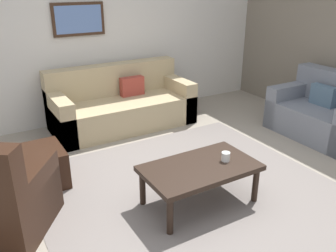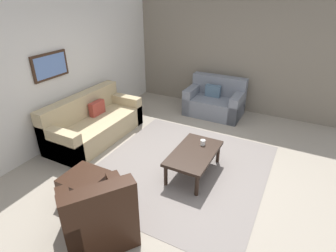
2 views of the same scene
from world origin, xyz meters
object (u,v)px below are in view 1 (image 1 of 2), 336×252
(couch_main, at_px, (120,105))
(couch_loveseat, at_px, (325,115))
(cup, at_px, (226,157))
(framed_artwork, at_px, (79,19))
(ottoman, at_px, (37,168))
(coffee_table, at_px, (200,170))

(couch_main, height_order, couch_loveseat, same)
(cup, relative_size, framed_artwork, 0.12)
(ottoman, bearing_deg, framed_artwork, 55.60)
(cup, xyz_separation_m, framed_artwork, (-0.49, 2.78, 1.07))
(couch_main, bearing_deg, coffee_table, -94.30)
(ottoman, xyz_separation_m, coffee_table, (1.29, -1.16, 0.16))
(coffee_table, bearing_deg, cup, -8.68)
(coffee_table, relative_size, cup, 12.31)
(ottoman, bearing_deg, couch_loveseat, -10.19)
(couch_loveseat, bearing_deg, cup, -166.68)
(ottoman, relative_size, coffee_table, 0.51)
(couch_main, relative_size, ottoman, 3.66)
(couch_main, relative_size, cup, 22.98)
(couch_loveseat, xyz_separation_m, coffee_table, (-2.48, -0.48, 0.06))
(ottoman, distance_m, cup, 1.99)
(coffee_table, xyz_separation_m, cup, (0.27, -0.04, 0.10))
(couch_loveseat, height_order, framed_artwork, framed_artwork)
(coffee_table, xyz_separation_m, framed_artwork, (-0.21, 2.73, 1.17))
(couch_loveseat, relative_size, coffee_table, 1.19)
(cup, bearing_deg, couch_loveseat, 13.32)
(ottoman, height_order, coffee_table, coffee_table)
(couch_main, relative_size, coffee_table, 1.87)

